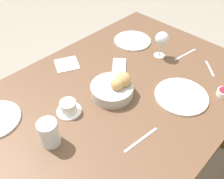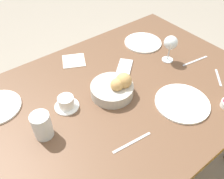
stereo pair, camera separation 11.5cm
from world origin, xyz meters
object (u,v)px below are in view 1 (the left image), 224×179
wine_glass (162,39)px  spoon_coffee (210,68)px  jam_bowl_berry (224,93)px  cell_phone (119,67)px  water_tumbler (49,133)px  coffee_cup (68,107)px  plate_near_left (132,41)px  napkin (67,64)px  fork_silver (141,140)px  knife_silver (185,54)px  plate_far_center (181,96)px  bread_basket (114,88)px

wine_glass → spoon_coffee: wine_glass is taller
jam_bowl_berry → cell_phone: jam_bowl_berry is taller
jam_bowl_berry → spoon_coffee: (-0.15, -0.15, -0.01)m
water_tumbler → spoon_coffee: water_tumbler is taller
coffee_cup → cell_phone: size_ratio=0.71×
cell_phone → wine_glass: bearing=158.9°
plate_near_left → wine_glass: size_ratio=1.48×
napkin → cell_phone: 0.30m
wine_glass → fork_silver: bearing=29.2°
water_tumbler → jam_bowl_berry: size_ratio=1.84×
plate_near_left → napkin: plate_near_left is taller
knife_silver → cell_phone: bearing=-28.6°
plate_near_left → cell_phone: bearing=25.7°
plate_far_center → jam_bowl_berry: (-0.15, 0.14, 0.01)m
plate_near_left → fork_silver: 0.75m
plate_near_left → napkin: size_ratio=1.38×
plate_near_left → jam_bowl_berry: (0.06, 0.64, 0.01)m
plate_near_left → bread_basket: bearing=30.2°
water_tumbler → wine_glass: (-0.79, -0.04, 0.05)m
fork_silver → spoon_coffee: (-0.63, -0.02, 0.00)m
wine_glass → spoon_coffee: size_ratio=1.49×
water_tumbler → fork_silver: bearing=135.7°
fork_silver → cell_phone: 0.49m
plate_far_center → knife_silver: size_ratio=1.41×
bread_basket → jam_bowl_berry: 0.54m
plate_near_left → water_tumbler: bearing=17.9°
jam_bowl_berry → fork_silver: jam_bowl_berry is taller
spoon_coffee → napkin: 0.80m
jam_bowl_berry → spoon_coffee: bearing=-135.0°
bread_basket → spoon_coffee: size_ratio=1.99×
bread_basket → spoon_coffee: bread_basket is taller
plate_far_center → napkin: plate_far_center is taller
wine_glass → coffee_cup: (0.64, -0.04, -0.09)m
bread_basket → wine_glass: wine_glass is taller
wine_glass → knife_silver: bearing=138.8°
bread_basket → spoon_coffee: 0.57m
bread_basket → spoon_coffee: (-0.51, 0.24, -0.04)m
water_tumbler → napkin: size_ratio=0.71×
bread_basket → cell_phone: (-0.17, -0.12, -0.03)m
plate_far_center → bread_basket: bearing=-49.2°
coffee_cup → wine_glass: bearing=176.7°
water_tumbler → napkin: 0.52m
fork_silver → wine_glass: bearing=-150.8°
plate_far_center → wine_glass: (-0.20, -0.28, 0.11)m
plate_far_center → spoon_coffee: 0.30m
bread_basket → fork_silver: bearing=66.4°
wine_glass → jam_bowl_berry: bearing=83.5°
plate_near_left → fork_silver: plate_near_left is taller
plate_far_center → knife_silver: (-0.32, -0.17, -0.00)m
spoon_coffee → water_tumbler: bearing=-14.5°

